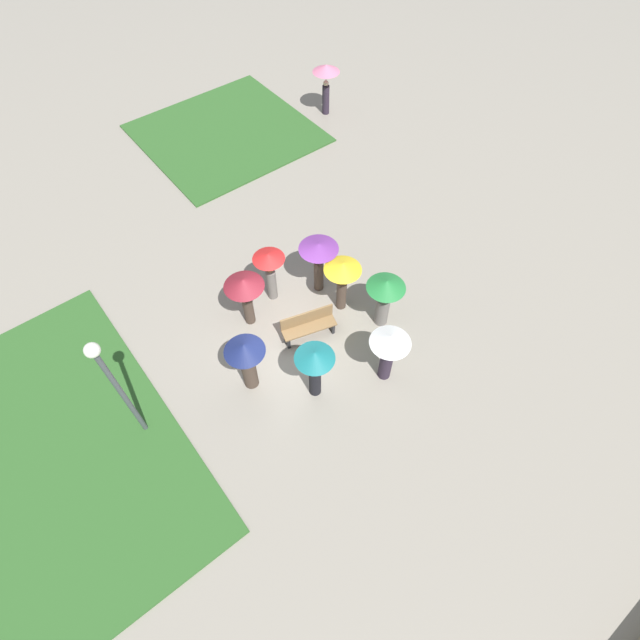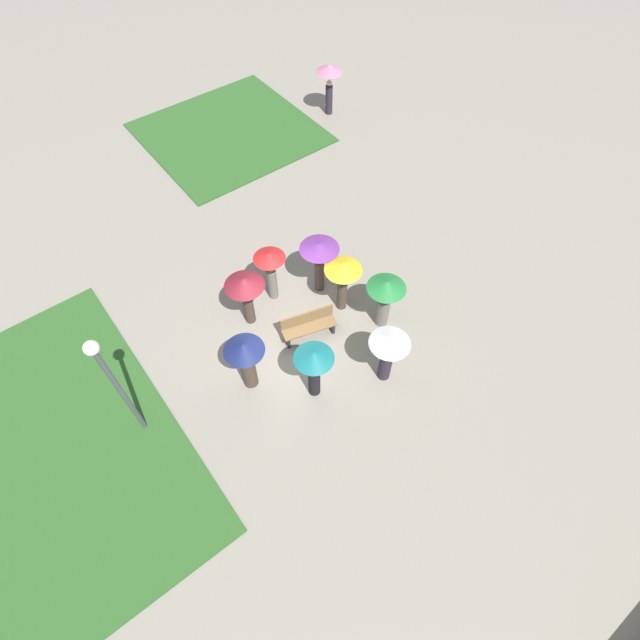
# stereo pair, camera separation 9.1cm
# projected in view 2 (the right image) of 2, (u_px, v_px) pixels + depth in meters

# --- Properties ---
(ground_plane) EXTENTS (90.00, 90.00, 0.00)m
(ground_plane) POSITION_uv_depth(u_px,v_px,m) (282.00, 335.00, 14.28)
(ground_plane) COLOR gray
(lawn_patch_near) EXTENTS (6.98, 8.84, 0.06)m
(lawn_patch_near) POSITION_uv_depth(u_px,v_px,m) (25.00, 470.00, 11.97)
(lawn_patch_near) COLOR #2D5B26
(lawn_patch_near) RESTS_ON ground_plane
(lawn_patch_far) EXTENTS (6.32, 6.19, 0.06)m
(lawn_patch_far) POSITION_uv_depth(u_px,v_px,m) (229.00, 132.00, 19.98)
(lawn_patch_far) COLOR #2D5B26
(lawn_patch_far) RESTS_ON ground_plane
(park_bench) EXTENTS (1.60, 0.83, 0.90)m
(park_bench) POSITION_uv_depth(u_px,v_px,m) (308.00, 325.00, 13.93)
(park_bench) COLOR brown
(park_bench) RESTS_ON ground_plane
(lamp_post) EXTENTS (0.32, 0.32, 3.87)m
(lamp_post) POSITION_uv_depth(u_px,v_px,m) (112.00, 378.00, 10.59)
(lamp_post) COLOR #474C51
(lamp_post) RESTS_ON ground_plane
(crowd_person_navy) EXTENTS (1.03, 1.03, 1.87)m
(crowd_person_navy) POSITION_uv_depth(u_px,v_px,m) (246.00, 356.00, 12.33)
(crowd_person_navy) COLOR #47382D
(crowd_person_navy) RESTS_ON ground_plane
(crowd_person_red) EXTENTS (0.92, 0.92, 1.84)m
(crowd_person_red) POSITION_uv_depth(u_px,v_px,m) (270.00, 267.00, 14.08)
(crowd_person_red) COLOR slate
(crowd_person_red) RESTS_ON ground_plane
(crowd_person_green) EXTENTS (1.08, 1.08, 1.80)m
(crowd_person_green) POSITION_uv_depth(u_px,v_px,m) (385.00, 294.00, 13.53)
(crowd_person_green) COLOR slate
(crowd_person_green) RESTS_ON ground_plane
(crowd_person_yellow) EXTENTS (1.06, 1.06, 1.87)m
(crowd_person_yellow) POSITION_uv_depth(u_px,v_px,m) (343.00, 274.00, 13.74)
(crowd_person_yellow) COLOR #47382D
(crowd_person_yellow) RESTS_ON ground_plane
(crowd_person_white) EXTENTS (1.05, 1.05, 1.85)m
(crowd_person_white) POSITION_uv_depth(u_px,v_px,m) (389.00, 348.00, 12.41)
(crowd_person_white) COLOR #2D2333
(crowd_person_white) RESTS_ON ground_plane
(crowd_person_purple) EXTENTS (1.14, 1.14, 1.89)m
(crowd_person_purple) POSITION_uv_depth(u_px,v_px,m) (319.00, 255.00, 14.15)
(crowd_person_purple) COLOR #47382D
(crowd_person_purple) RESTS_ON ground_plane
(crowd_person_maroon) EXTENTS (1.11, 1.11, 1.83)m
(crowd_person_maroon) POSITION_uv_depth(u_px,v_px,m) (245.00, 289.00, 13.44)
(crowd_person_maroon) COLOR #47382D
(crowd_person_maroon) RESTS_ON ground_plane
(crowd_person_teal) EXTENTS (1.00, 1.00, 1.91)m
(crowd_person_teal) POSITION_uv_depth(u_px,v_px,m) (314.00, 364.00, 12.10)
(crowd_person_teal) COLOR black
(crowd_person_teal) RESTS_ON ground_plane
(lone_walker_far_path) EXTENTS (1.07, 1.07, 2.02)m
(lone_walker_far_path) POSITION_uv_depth(u_px,v_px,m) (329.00, 76.00, 19.56)
(lone_walker_far_path) COLOR #2D2333
(lone_walker_far_path) RESTS_ON ground_plane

